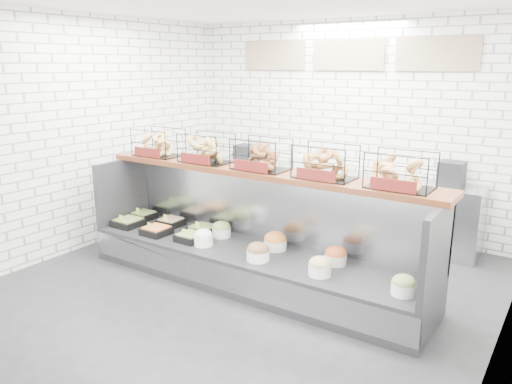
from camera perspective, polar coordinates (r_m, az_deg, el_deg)
The scene contains 5 objects.
ground at distance 5.45m, azimuth -2.49°, elevation -11.45°, with size 5.50×5.50×0.00m, color black.
room_shell at distance 5.41m, azimuth 1.09°, elevation 11.04°, with size 5.02×5.51×3.01m.
display_case at distance 5.59m, azimuth -0.57°, elevation -7.13°, with size 4.00×0.90×1.20m.
bagel_shelf at distance 5.42m, azimuth 0.58°, elevation 3.86°, with size 4.10×0.50×0.40m.
prep_counter at distance 7.27m, azimuth 8.81°, elevation -0.97°, with size 4.00×0.60×1.20m.
Camera 1 is at (2.91, -3.95, 2.38)m, focal length 35.00 mm.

